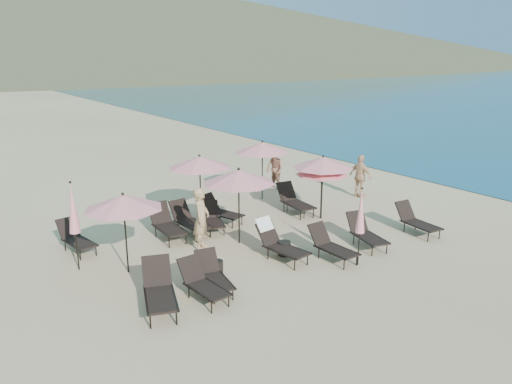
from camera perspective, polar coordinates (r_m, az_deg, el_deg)
ground at (r=14.84m, az=7.00°, el=-7.26°), size 800.00×800.00×0.00m
volcanic_headland at (r=323.59m, az=-21.64°, el=18.33°), size 690.00×690.00×55.00m
lounger_0 at (r=11.92m, az=-11.01°, el=-10.88°), size 1.23×1.91×1.03m
lounger_1 at (r=12.23m, az=-6.15°, el=-10.28°), size 0.71×1.60×0.89m
lounger_2 at (r=14.38m, az=2.57°, el=-5.68°), size 0.87×1.81×1.08m
lounger_3 at (r=14.52m, az=8.61°, el=-6.01°), size 0.66×1.62×0.92m
lounger_4 at (r=15.66m, az=12.43°, el=-4.55°), size 1.00×1.72×0.93m
lounger_5 at (r=17.19m, az=17.84°, el=-3.11°), size 0.78×1.69×0.94m
lounger_6 at (r=15.86m, az=-19.89°, el=-4.96°), size 0.84×1.64×0.90m
lounger_7 at (r=16.19m, az=-10.18°, el=-3.59°), size 0.76×1.81×1.03m
lounger_8 at (r=16.53m, az=-7.64°, el=-3.14°), size 0.82×1.77×0.98m
lounger_9 at (r=16.78m, az=-4.93°, el=-3.00°), size 1.02×1.57×0.84m
lounger_10 at (r=18.47m, az=4.41°, el=-0.96°), size 0.87×1.84×1.02m
lounger_11 at (r=18.54m, az=4.58°, el=-1.16°), size 0.64×1.50×0.85m
lounger_12 at (r=12.64m, az=-4.90°, el=-9.40°), size 0.85×1.60×0.88m
lounger_13 at (r=17.45m, az=-4.07°, el=-2.11°), size 1.05×1.71×0.92m
umbrella_open_0 at (r=13.45m, az=-14.93°, el=-1.12°), size 2.09×2.09×2.25m
umbrella_open_1 at (r=15.04m, az=-1.99°, el=1.77°), size 2.25×2.25×2.42m
umbrella_open_2 at (r=17.59m, az=7.56°, el=2.47°), size 1.86×1.86×2.00m
umbrella_open_3 at (r=17.32m, az=-6.47°, el=3.41°), size 2.21×2.21×2.38m
umbrella_open_4 at (r=19.80m, az=0.73°, el=5.12°), size 2.23×2.23×2.40m
umbrella_open_5 at (r=17.58m, az=7.67°, el=3.34°), size 2.14×2.14×2.31m
umbrella_closed_0 at (r=13.87m, az=11.89°, el=-2.21°), size 0.26×0.26×2.26m
umbrella_closed_1 at (r=14.09m, az=-20.20°, el=-1.82°), size 0.29×0.29×2.52m
side_table_0 at (r=13.37m, az=-4.52°, el=-8.77°), size 0.35×0.35×0.46m
side_table_1 at (r=14.74m, az=3.26°, el=-6.44°), size 0.38×0.38×0.42m
beachgoer_a at (r=14.96m, az=-6.27°, el=-3.09°), size 0.82×0.83×1.93m
beachgoer_b at (r=21.63m, az=2.14°, el=2.64°), size 0.69×0.87×1.75m
beachgoer_c at (r=20.74m, az=11.85°, el=1.77°), size 0.53×1.07×1.77m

